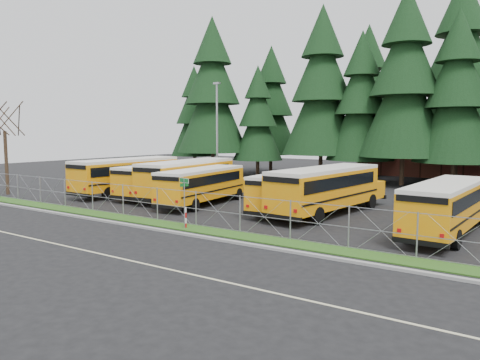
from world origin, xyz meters
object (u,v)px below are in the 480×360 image
object	(u,v)px
bus_1	(163,180)
bus_3	(204,186)
bus_2	(190,180)
bus_5	(293,191)
bus_6	(328,191)
bus_0	(130,176)
street_sign	(184,192)
light_standard	(217,129)
striped_bollard	(186,218)
bus_east	(448,208)

from	to	relation	value
bus_1	bus_3	distance (m)	5.58
bus_2	bus_3	size ratio (longest dim) A/B	1.14
bus_5	bus_6	xyz separation A→B (m)	(2.54, 0.08, 0.21)
bus_2	bus_5	size ratio (longest dim) A/B	1.16
bus_0	bus_1	world-z (taller)	bus_0
bus_0	street_sign	xyz separation A→B (m)	(13.19, -8.15, 0.52)
bus_2	street_sign	xyz separation A→B (m)	(7.25, -9.04, 0.51)
bus_0	bus_2	size ratio (longest dim) A/B	1.00
bus_1	bus_2	distance (m)	2.64
bus_3	light_standard	xyz separation A→B (m)	(-7.18, 11.05, 4.17)
bus_6	street_sign	bearing A→B (deg)	-113.08
bus_5	light_standard	world-z (taller)	light_standard
striped_bollard	light_standard	bearing A→B (deg)	122.47
bus_1	light_standard	distance (m)	10.74
striped_bollard	light_standard	size ratio (longest dim) A/B	0.12
bus_1	bus_6	xyz separation A→B (m)	(14.55, -0.00, 0.19)
bus_east	bus_1	bearing A→B (deg)	177.41
bus_6	bus_east	size ratio (longest dim) A/B	1.10
bus_1	bus_6	distance (m)	14.55
street_sign	striped_bollard	size ratio (longest dim) A/B	2.34
street_sign	striped_bollard	world-z (taller)	street_sign
bus_1	bus_2	size ratio (longest dim) A/B	0.87
bus_5	bus_6	distance (m)	2.55
bus_2	bus_6	size ratio (longest dim) A/B	1.00
bus_5	striped_bollard	size ratio (longest dim) A/B	8.36
street_sign	light_standard	distance (m)	21.96
bus_6	light_standard	distance (m)	19.40
bus_east	striped_bollard	bearing A→B (deg)	-149.37
bus_3	bus_5	size ratio (longest dim) A/B	1.01
bus_1	bus_east	size ratio (longest dim) A/B	0.96
street_sign	bus_6	bearing A→B (deg)	61.27
bus_6	street_sign	distance (m)	9.80
bus_0	street_sign	size ratio (longest dim) A/B	4.12
bus_3	bus_6	bearing A→B (deg)	1.51
bus_0	bus_east	distance (m)	25.47
bus_0	bus_1	size ratio (longest dim) A/B	1.14
bus_3	street_sign	xyz separation A→B (m)	(4.43, -7.27, 0.70)
striped_bollard	bus_2	bearing A→B (deg)	128.98
bus_east	bus_3	bearing A→B (deg)	-179.79
bus_1	bus_2	xyz separation A→B (m)	(2.60, 0.46, 0.19)
bus_2	light_standard	bearing A→B (deg)	109.16
bus_0	bus_3	bearing A→B (deg)	-5.19
bus_6	street_sign	world-z (taller)	bus_6
bus_3	light_standard	bearing A→B (deg)	116.31
light_standard	bus_6	bearing A→B (deg)	-30.84
bus_0	bus_5	distance (m)	15.36
bus_3	bus_6	distance (m)	9.23
bus_east	striped_bollard	xyz separation A→B (m)	(-12.21, -6.48, -0.78)
bus_1	bus_2	bearing A→B (deg)	5.84
bus_2	striped_bollard	size ratio (longest dim) A/B	9.67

